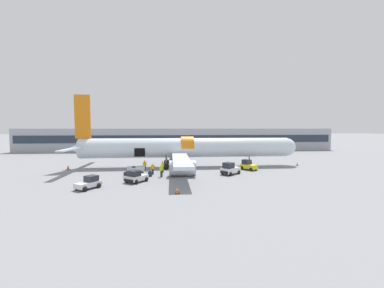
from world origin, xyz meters
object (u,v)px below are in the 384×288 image
(ground_crew_driver, at_px, (163,166))
(suitcase_on_tarmac_spare, at_px, (150,174))
(suitcase_on_tarmac_upright, at_px, (125,175))
(baggage_cart_loading, at_px, (136,170))
(baggage_tug_spare, at_px, (136,177))
(ground_crew_loader_a, at_px, (161,170))
(ground_crew_loader_b, at_px, (145,165))
(airplane, at_px, (184,148))
(baggage_tug_lead, at_px, (230,169))
(baggage_tug_mid, at_px, (89,183))
(baggage_tug_rear, at_px, (248,166))
(ground_crew_supervisor, at_px, (153,168))

(ground_crew_driver, relative_size, suitcase_on_tarmac_spare, 2.25)
(suitcase_on_tarmac_upright, bearing_deg, baggage_cart_loading, 65.11)
(baggage_cart_loading, distance_m, suitcase_on_tarmac_upright, 2.68)
(baggage_tug_spare, distance_m, ground_crew_loader_a, 4.21)
(ground_crew_loader_a, bearing_deg, ground_crew_driver, 88.98)
(ground_crew_loader_b, relative_size, ground_crew_driver, 0.99)
(airplane, distance_m, baggage_tug_lead, 9.95)
(baggage_tug_spare, bearing_deg, airplane, 58.98)
(baggage_tug_mid, height_order, baggage_tug_rear, baggage_tug_rear)
(ground_crew_loader_a, height_order, ground_crew_supervisor, ground_crew_loader_a)
(airplane, height_order, baggage_tug_mid, airplane)
(ground_crew_supervisor, bearing_deg, ground_crew_driver, 45.99)
(ground_crew_loader_a, bearing_deg, baggage_tug_mid, -144.23)
(airplane, bearing_deg, suitcase_on_tarmac_upright, -136.84)
(baggage_cart_loading, xyz_separation_m, ground_crew_loader_a, (3.81, -2.63, 0.43))
(ground_crew_loader_a, height_order, suitcase_on_tarmac_spare, ground_crew_loader_a)
(suitcase_on_tarmac_upright, bearing_deg, baggage_tug_spare, -58.89)
(baggage_cart_loading, bearing_deg, suitcase_on_tarmac_spare, -45.88)
(baggage_tug_mid, distance_m, ground_crew_loader_b, 11.58)
(baggage_tug_mid, relative_size, suitcase_on_tarmac_spare, 3.90)
(baggage_cart_loading, bearing_deg, baggage_tug_lead, -7.35)
(airplane, distance_m, ground_crew_supervisor, 8.34)
(baggage_tug_lead, relative_size, suitcase_on_tarmac_upright, 4.41)
(baggage_tug_lead, distance_m, ground_crew_loader_a, 9.89)
(airplane, xyz_separation_m, ground_crew_supervisor, (-4.91, -6.32, -2.34))
(baggage_tug_spare, bearing_deg, baggage_tug_mid, -149.85)
(ground_crew_loader_a, relative_size, suitcase_on_tarmac_upright, 2.41)
(baggage_tug_lead, height_order, baggage_tug_mid, baggage_tug_lead)
(airplane, relative_size, ground_crew_supervisor, 23.92)
(ground_crew_loader_b, relative_size, suitcase_on_tarmac_spare, 2.23)
(ground_crew_loader_b, bearing_deg, airplane, 27.79)
(airplane, xyz_separation_m, baggage_tug_rear, (10.14, -3.88, -2.53))
(baggage_tug_rear, relative_size, baggage_cart_loading, 0.83)
(ground_crew_loader_b, xyz_separation_m, suitcase_on_tarmac_upright, (-2.14, -4.63, -0.58))
(suitcase_on_tarmac_upright, height_order, suitcase_on_tarmac_spare, suitcase_on_tarmac_spare)
(ground_crew_driver, distance_m, ground_crew_supervisor, 2.00)
(airplane, height_order, ground_crew_loader_a, airplane)
(ground_crew_loader_a, bearing_deg, suitcase_on_tarmac_upright, 177.54)
(airplane, bearing_deg, ground_crew_driver, -125.80)
(baggage_tug_spare, bearing_deg, ground_crew_supervisor, 69.82)
(baggage_tug_rear, distance_m, ground_crew_driver, 13.71)
(baggage_tug_spare, distance_m, ground_crew_driver, 6.93)
(baggage_tug_spare, distance_m, suitcase_on_tarmac_spare, 3.56)
(baggage_tug_rear, relative_size, suitcase_on_tarmac_upright, 3.99)
(ground_crew_loader_a, xyz_separation_m, ground_crew_supervisor, (-1.33, 1.88, -0.07))
(baggage_cart_loading, distance_m, ground_crew_loader_b, 2.46)
(ground_crew_loader_a, height_order, ground_crew_driver, ground_crew_loader_a)
(suitcase_on_tarmac_spare, bearing_deg, ground_crew_supervisor, 80.06)
(baggage_cart_loading, bearing_deg, ground_crew_supervisor, -17.03)
(ground_crew_supervisor, bearing_deg, baggage_tug_rear, 9.22)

